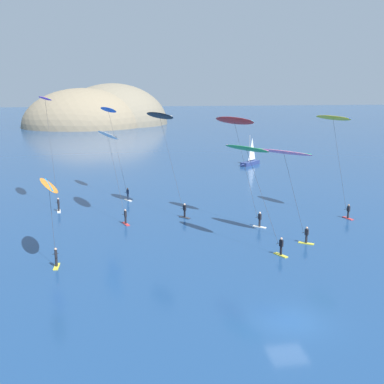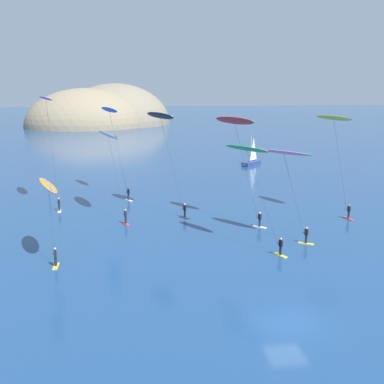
% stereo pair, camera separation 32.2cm
% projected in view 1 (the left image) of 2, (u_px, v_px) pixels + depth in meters
% --- Properties ---
extents(ground_plane, '(600.00, 600.00, 0.00)m').
position_uv_depth(ground_plane, '(289.00, 321.00, 31.56)').
color(ground_plane, navy).
extents(headland_island, '(52.85, 54.65, 30.39)m').
position_uv_depth(headland_island, '(101.00, 125.00, 180.16)').
color(headland_island, '#7A705B').
rests_on(headland_island, ground).
extents(sailboat_near, '(5.00, 4.77, 5.70)m').
position_uv_depth(sailboat_near, '(249.00, 162.00, 91.25)').
color(sailboat_near, navy).
rests_on(sailboat_near, ground).
extents(kitesurfer_black, '(4.97, 7.23, 12.00)m').
position_uv_depth(kitesurfer_black, '(161.00, 123.00, 56.55)').
color(kitesurfer_black, '#2D2D33').
rests_on(kitesurfer_black, ground).
extents(kitesurfer_purple, '(3.09, 7.38, 13.73)m').
position_uv_depth(kitesurfer_purple, '(46.00, 107.00, 58.83)').
color(kitesurfer_purple, silver).
rests_on(kitesurfer_purple, ground).
extents(kitesurfer_yellow, '(3.34, 6.15, 11.70)m').
position_uv_depth(kitesurfer_yellow, '(334.00, 126.00, 55.33)').
color(kitesurfer_yellow, red).
rests_on(kitesurfer_yellow, ground).
extents(kitesurfer_orange, '(2.78, 5.89, 7.21)m').
position_uv_depth(kitesurfer_orange, '(49.00, 190.00, 41.09)').
color(kitesurfer_orange, yellow).
rests_on(kitesurfer_orange, ground).
extents(kitesurfer_green, '(4.84, 7.22, 9.63)m').
position_uv_depth(kitesurfer_green, '(250.00, 158.00, 44.66)').
color(kitesurfer_green, yellow).
rests_on(kitesurfer_green, ground).
extents(kitesurfer_blue, '(4.31, 8.54, 12.11)m').
position_uv_depth(kitesurfer_blue, '(110.00, 117.00, 65.79)').
color(kitesurfer_blue, silver).
rests_on(kitesurfer_blue, ground).
extents(kitesurfer_white, '(3.85, 9.15, 9.87)m').
position_uv_depth(kitesurfer_white, '(109.00, 140.00, 55.60)').
color(kitesurfer_white, red).
rests_on(kitesurfer_white, ground).
extents(kitesurfer_red, '(5.03, 6.45, 11.76)m').
position_uv_depth(kitesurfer_red, '(236.00, 128.00, 52.28)').
color(kitesurfer_red, silver).
rests_on(kitesurfer_red, ground).
extents(kitesurfer_pink, '(4.95, 5.74, 8.98)m').
position_uv_depth(kitesurfer_pink, '(286.00, 159.00, 46.74)').
color(kitesurfer_pink, yellow).
rests_on(kitesurfer_pink, ground).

